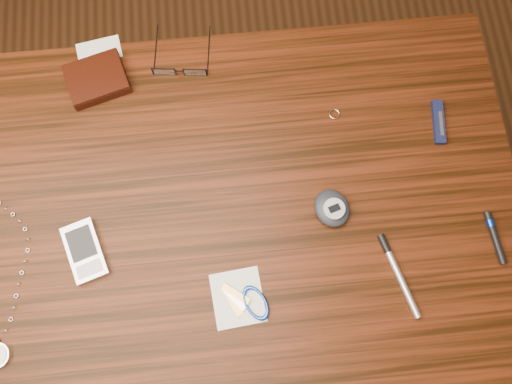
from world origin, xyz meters
TOP-DOWN VIEW (x-y plane):
  - ground at (0.00, 0.00)m, footprint 3.80×3.80m
  - desk at (0.00, 0.00)m, footprint 1.00×0.70m
  - wallet_and_card at (-0.25, 0.27)m, footprint 0.13×0.16m
  - eyeglasses at (-0.09, 0.28)m, footprint 0.12×0.12m
  - gold_ring at (0.19, 0.16)m, footprint 0.03×0.03m
  - pda_phone at (-0.28, -0.05)m, footprint 0.08×0.12m
  - pedometer at (0.16, -0.02)m, footprint 0.08×0.08m
  - notepad_keys at (-0.01, -0.16)m, footprint 0.11×0.10m
  - pocket_knife at (0.38, 0.12)m, footprint 0.03×0.09m
  - silver_pen at (0.25, -0.14)m, footprint 0.05×0.15m
  - black_blue_pen at (0.43, -0.10)m, footprint 0.02×0.09m

SIDE VIEW (x-z plane):
  - ground at x=0.00m, z-range 0.00..0.00m
  - desk at x=0.00m, z-range 0.27..1.02m
  - gold_ring at x=0.19m, z-range 0.75..0.75m
  - notepad_keys at x=-0.01m, z-range 0.75..0.76m
  - pocket_knife at x=0.38m, z-range 0.75..0.76m
  - silver_pen at x=0.25m, z-range 0.75..0.76m
  - black_blue_pen at x=0.43m, z-range 0.75..0.76m
  - pda_phone at x=-0.28m, z-range 0.75..0.77m
  - eyeglasses at x=-0.09m, z-range 0.75..0.77m
  - wallet_and_card at x=-0.25m, z-range 0.75..0.77m
  - pedometer at x=0.16m, z-range 0.75..0.78m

